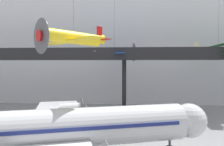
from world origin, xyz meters
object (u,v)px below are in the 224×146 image
(airliner_silver_main, at_px, (42,131))
(suspended_plane_green_biplane, at_px, (218,51))
(suspended_plane_blue_trainer, at_px, (115,52))
(suspended_plane_yellow_lowwing, at_px, (74,38))

(airliner_silver_main, xyz_separation_m, suspended_plane_green_biplane, (21.07, 21.89, 6.94))
(airliner_silver_main, height_order, suspended_plane_green_biplane, suspended_plane_green_biplane)
(suspended_plane_green_biplane, distance_m, suspended_plane_blue_trainer, 17.10)
(suspended_plane_green_biplane, distance_m, suspended_plane_yellow_lowwing, 25.84)
(suspended_plane_green_biplane, bearing_deg, suspended_plane_yellow_lowwing, -138.72)
(airliner_silver_main, bearing_deg, suspended_plane_green_biplane, 29.48)
(airliner_silver_main, bearing_deg, suspended_plane_yellow_lowwing, 63.64)
(suspended_plane_yellow_lowwing, bearing_deg, airliner_silver_main, 34.69)
(suspended_plane_green_biplane, height_order, suspended_plane_blue_trainer, suspended_plane_blue_trainer)
(suspended_plane_green_biplane, xyz_separation_m, suspended_plane_blue_trainer, (-17.10, -0.01, -0.06))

